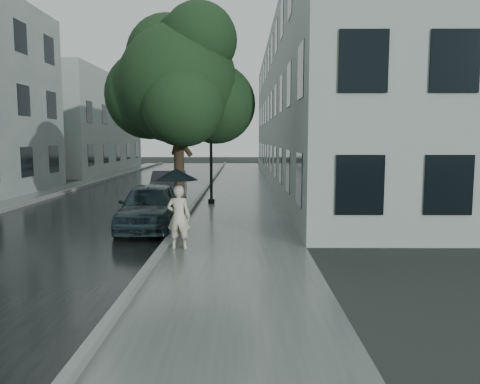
{
  "coord_description": "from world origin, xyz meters",
  "views": [
    {
      "loc": [
        0.39,
        -10.07,
        2.74
      ],
      "look_at": [
        0.32,
        2.55,
        1.3
      ],
      "focal_mm": 35.0,
      "sensor_mm": 36.0,
      "label": 1
    }
  ],
  "objects_px": {
    "car_near": "(150,206)",
    "lamp_post": "(207,136)",
    "car_far": "(169,186)",
    "pedestrian": "(179,217)",
    "street_tree": "(179,83)"
  },
  "relations": [
    {
      "from": "car_near",
      "to": "lamp_post",
      "type": "bearing_deg",
      "value": 74.27
    },
    {
      "from": "car_near",
      "to": "car_far",
      "type": "height_order",
      "value": "car_near"
    },
    {
      "from": "car_near",
      "to": "car_far",
      "type": "bearing_deg",
      "value": 91.39
    },
    {
      "from": "pedestrian",
      "to": "street_tree",
      "type": "relative_size",
      "value": 0.25
    },
    {
      "from": "street_tree",
      "to": "car_far",
      "type": "bearing_deg",
      "value": 101.82
    },
    {
      "from": "lamp_post",
      "to": "car_far",
      "type": "bearing_deg",
      "value": 167.63
    },
    {
      "from": "car_far",
      "to": "street_tree",
      "type": "bearing_deg",
      "value": -82.98
    },
    {
      "from": "lamp_post",
      "to": "car_near",
      "type": "xyz_separation_m",
      "value": [
        -1.34,
        -5.58,
        -2.15
      ]
    },
    {
      "from": "lamp_post",
      "to": "pedestrian",
      "type": "bearing_deg",
      "value": -85.22
    },
    {
      "from": "pedestrian",
      "to": "lamp_post",
      "type": "bearing_deg",
      "value": -86.93
    },
    {
      "from": "street_tree",
      "to": "car_far",
      "type": "distance_m",
      "value": 7.63
    },
    {
      "from": "street_tree",
      "to": "car_near",
      "type": "bearing_deg",
      "value": 157.43
    },
    {
      "from": "street_tree",
      "to": "lamp_post",
      "type": "relative_size",
      "value": 1.3
    },
    {
      "from": "pedestrian",
      "to": "lamp_post",
      "type": "xyz_separation_m",
      "value": [
        0.11,
        8.17,
        2.04
      ]
    },
    {
      "from": "car_near",
      "to": "car_far",
      "type": "xyz_separation_m",
      "value": [
        -0.39,
        6.14,
        -0.03
      ]
    }
  ]
}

